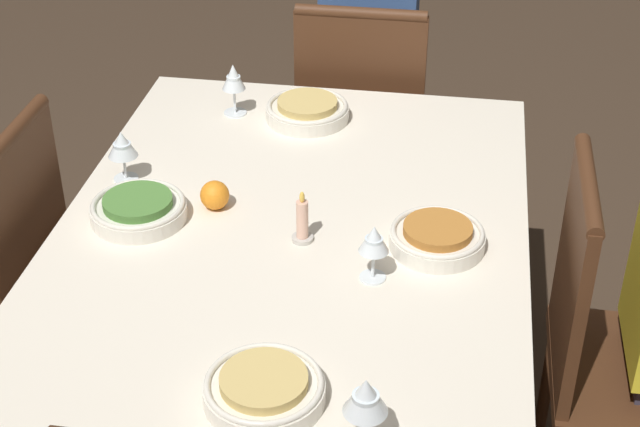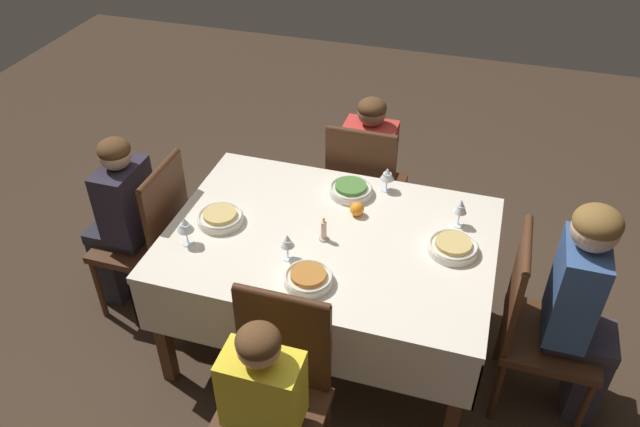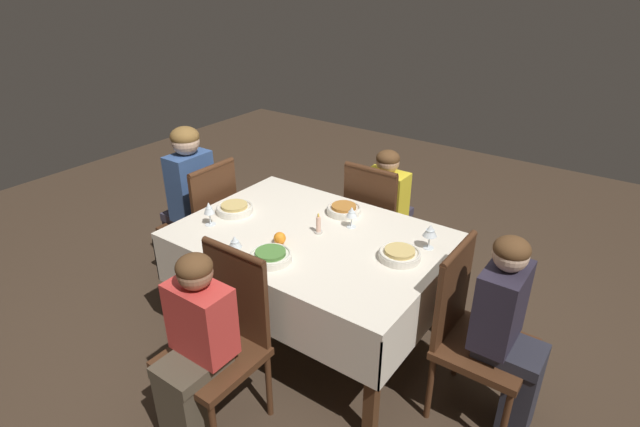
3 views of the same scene
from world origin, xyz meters
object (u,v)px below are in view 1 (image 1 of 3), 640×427
object	(u,v)px
bowl_west	(307,110)
orange_fruit	(215,195)
person_adult_denim	(370,59)
wine_glass_north	(374,241)
wine_glass_south	(122,146)
dining_table	(290,264)
bowl_south	(138,209)
wine_glass_east	(366,398)
chair_west	(363,123)
bowl_east	(264,388)
chair_north	(615,345)
bowl_north	(437,236)
wine_glass_west	(234,79)
candle_centerpiece	(302,223)

from	to	relation	value
bowl_west	orange_fruit	world-z (taller)	orange_fruit
person_adult_denim	wine_glass_north	distance (m)	1.30
wine_glass_south	dining_table	bearing A→B (deg)	68.55
bowl_south	wine_glass_east	xyz separation A→B (m)	(0.62, 0.60, 0.08)
chair_west	bowl_east	bearing A→B (deg)	90.00
bowl_west	orange_fruit	size ratio (longest dim) A/B	3.29
chair_west	chair_north	world-z (taller)	same
dining_table	bowl_north	xyz separation A→B (m)	(-0.00, 0.33, 0.11)
wine_glass_west	bowl_north	world-z (taller)	wine_glass_west
bowl_east	candle_centerpiece	bearing A→B (deg)	-177.82
person_adult_denim	candle_centerpiece	size ratio (longest dim) A/B	9.09
wine_glass_south	wine_glass_east	world-z (taller)	wine_glass_east
bowl_west	wine_glass_east	xyz separation A→B (m)	(1.18, 0.30, 0.08)
person_adult_denim	wine_glass_west	xyz separation A→B (m)	(0.58, -0.31, 0.17)
chair_west	bowl_south	distance (m)	1.09
person_adult_denim	bowl_west	distance (m)	0.60
wine_glass_north	orange_fruit	world-z (taller)	wine_glass_north
dining_table	wine_glass_east	world-z (taller)	wine_glass_east
wine_glass_east	orange_fruit	bearing A→B (deg)	-147.80
wine_glass_north	bowl_south	bearing A→B (deg)	-104.49
bowl_east	bowl_north	world-z (taller)	same
wine_glass_south	wine_glass_north	world-z (taller)	same
wine_glass_west	wine_glass_south	xyz separation A→B (m)	(0.39, -0.19, -0.01)
chair_north	wine_glass_east	bearing A→B (deg)	139.80
dining_table	bowl_west	xyz separation A→B (m)	(-0.56, -0.05, 0.11)
wine_glass_west	wine_glass_east	bearing A→B (deg)	23.10
bowl_west	dining_table	bearing A→B (deg)	5.43
bowl_south	bowl_north	distance (m)	0.69
dining_table	candle_centerpiece	bearing A→B (deg)	58.55
bowl_west	candle_centerpiece	world-z (taller)	candle_centerpiece
wine_glass_east	orange_fruit	world-z (taller)	wine_glass_east
chair_north	bowl_south	distance (m)	1.14
wine_glass_south	orange_fruit	size ratio (longest dim) A/B	1.90
chair_north	bowl_south	world-z (taller)	chair_north
person_adult_denim	wine_glass_west	distance (m)	0.68
wine_glass_south	bowl_north	distance (m)	0.80
chair_west	chair_north	size ratio (longest dim) A/B	1.00
bowl_west	wine_glass_north	size ratio (longest dim) A/B	1.73
wine_glass_south	candle_centerpiece	distance (m)	0.52
wine_glass_west	orange_fruit	distance (m)	0.49
chair_north	wine_glass_west	xyz separation A→B (m)	(-0.57, -1.01, 0.32)
wine_glass_south	candle_centerpiece	xyz separation A→B (m)	(0.20, 0.48, -0.05)
bowl_south	wine_glass_north	bearing A→B (deg)	75.51
bowl_south	candle_centerpiece	xyz separation A→B (m)	(0.03, 0.39, 0.02)
person_adult_denim	candle_centerpiece	bearing A→B (deg)	89.04
dining_table	chair_west	size ratio (longest dim) A/B	1.63
bowl_south	wine_glass_east	world-z (taller)	wine_glass_east
bowl_north	wine_glass_east	bearing A→B (deg)	-8.19
wine_glass_west	bowl_south	size ratio (longest dim) A/B	0.66
chair_north	wine_glass_east	distance (m)	0.86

